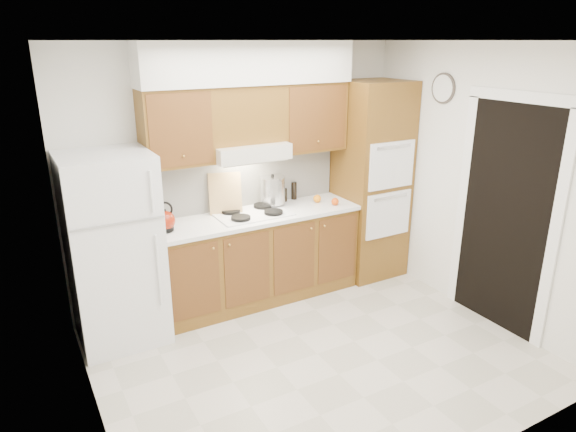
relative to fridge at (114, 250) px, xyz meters
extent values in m
plane|color=beige|center=(1.41, -1.14, -0.86)|extent=(3.60, 3.60, 0.00)
plane|color=white|center=(1.41, -1.14, 1.74)|extent=(3.60, 3.60, 0.00)
cube|color=white|center=(1.41, 0.36, 0.44)|extent=(3.60, 0.02, 2.60)
cube|color=white|center=(-0.40, -1.14, 0.44)|extent=(0.02, 3.00, 2.60)
cube|color=white|center=(3.21, -1.14, 0.44)|extent=(0.02, 3.00, 2.60)
cube|color=white|center=(0.00, 0.00, 0.00)|extent=(0.75, 0.72, 1.72)
cube|color=brown|center=(1.43, 0.06, -0.41)|extent=(2.11, 0.60, 0.90)
cube|color=white|center=(1.43, 0.05, 0.06)|extent=(2.13, 0.62, 0.04)
cube|color=white|center=(1.43, 0.34, 0.36)|extent=(2.11, 0.03, 0.56)
cube|color=brown|center=(2.85, 0.03, 0.24)|extent=(0.70, 0.65, 2.20)
cube|color=brown|center=(0.69, 0.19, 0.99)|extent=(0.63, 0.33, 0.70)
cube|color=brown|center=(2.12, 0.19, 0.99)|extent=(0.73, 0.33, 0.70)
cube|color=silver|center=(1.38, 0.13, 0.71)|extent=(0.75, 0.45, 0.15)
cube|color=brown|center=(1.38, 0.19, 1.06)|extent=(0.75, 0.33, 0.55)
cube|color=silver|center=(1.43, 0.18, 1.54)|extent=(2.13, 0.36, 0.40)
cube|color=white|center=(1.38, 0.07, 0.09)|extent=(0.74, 0.50, 0.01)
cube|color=black|center=(3.19, -1.49, 0.19)|extent=(0.02, 0.90, 2.10)
cylinder|color=#3F3833|center=(3.19, -0.59, 1.29)|extent=(0.02, 0.30, 0.30)
sphere|color=maroon|center=(0.47, 0.01, 0.18)|extent=(0.21, 0.21, 0.19)
cube|color=tan|center=(1.16, 0.23, 0.28)|extent=(0.34, 0.20, 0.43)
cylinder|color=#B5B6BA|center=(1.69, 0.22, 0.25)|extent=(0.28, 0.28, 0.27)
cylinder|color=black|center=(1.69, 0.20, 0.19)|extent=(0.07, 0.07, 0.22)
cylinder|color=black|center=(2.01, 0.31, 0.18)|extent=(0.08, 0.08, 0.19)
cylinder|color=black|center=(1.88, 0.29, 0.15)|extent=(0.06, 0.06, 0.14)
sphere|color=#E1440B|center=(2.27, -0.10, 0.12)|extent=(0.10, 0.10, 0.08)
sphere|color=orange|center=(2.16, 0.08, 0.12)|extent=(0.10, 0.10, 0.08)
camera|label=1|loc=(-0.71, -4.37, 1.75)|focal=32.00mm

